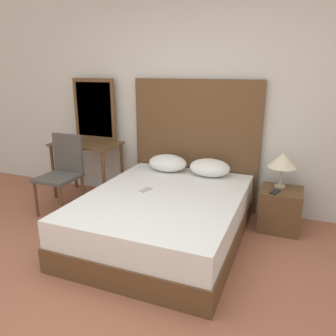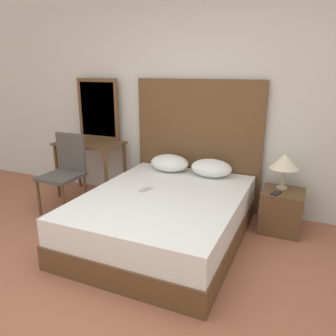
{
  "view_description": "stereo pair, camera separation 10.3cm",
  "coord_description": "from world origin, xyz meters",
  "px_view_note": "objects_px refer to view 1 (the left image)",
  "views": [
    {
      "loc": [
        1.2,
        -1.62,
        1.7
      ],
      "look_at": [
        0.01,
        1.32,
        0.74
      ],
      "focal_mm": 35.0,
      "sensor_mm": 36.0,
      "label": 1
    },
    {
      "loc": [
        1.29,
        -1.58,
        1.7
      ],
      "look_at": [
        0.01,
        1.32,
        0.74
      ],
      "focal_mm": 35.0,
      "sensor_mm": 36.0,
      "label": 2
    }
  ],
  "objects_px": {
    "phone_on_bed": "(146,190)",
    "chair": "(63,169)",
    "nightstand": "(280,209)",
    "phone_on_nightstand": "(275,192)",
    "vanity_desk": "(87,153)",
    "table_lamp": "(283,161)",
    "bed": "(164,217)"
  },
  "relations": [
    {
      "from": "vanity_desk",
      "to": "phone_on_nightstand",
      "type": "bearing_deg",
      "value": -3.11
    },
    {
      "from": "nightstand",
      "to": "phone_on_nightstand",
      "type": "distance_m",
      "value": 0.26
    },
    {
      "from": "phone_on_bed",
      "to": "vanity_desk",
      "type": "bearing_deg",
      "value": 150.63
    },
    {
      "from": "nightstand",
      "to": "bed",
      "type": "bearing_deg",
      "value": -148.22
    },
    {
      "from": "phone_on_nightstand",
      "to": "vanity_desk",
      "type": "distance_m",
      "value": 2.46
    },
    {
      "from": "bed",
      "to": "table_lamp",
      "type": "height_order",
      "value": "table_lamp"
    },
    {
      "from": "vanity_desk",
      "to": "chair",
      "type": "relative_size",
      "value": 0.93
    },
    {
      "from": "bed",
      "to": "nightstand",
      "type": "height_order",
      "value": "bed"
    },
    {
      "from": "phone_on_nightstand",
      "to": "phone_on_bed",
      "type": "bearing_deg",
      "value": -156.66
    },
    {
      "from": "nightstand",
      "to": "phone_on_nightstand",
      "type": "xyz_separation_m",
      "value": [
        -0.07,
        -0.11,
        0.23
      ]
    },
    {
      "from": "table_lamp",
      "to": "chair",
      "type": "bearing_deg",
      "value": -167.48
    },
    {
      "from": "bed",
      "to": "vanity_desk",
      "type": "relative_size",
      "value": 2.22
    },
    {
      "from": "table_lamp",
      "to": "chair",
      "type": "relative_size",
      "value": 0.41
    },
    {
      "from": "phone_on_nightstand",
      "to": "chair",
      "type": "height_order",
      "value": "chair"
    },
    {
      "from": "bed",
      "to": "chair",
      "type": "xyz_separation_m",
      "value": [
        -1.43,
        0.21,
        0.29
      ]
    },
    {
      "from": "vanity_desk",
      "to": "table_lamp",
      "type": "bearing_deg",
      "value": 1.38
    },
    {
      "from": "bed",
      "to": "vanity_desk",
      "type": "xyz_separation_m",
      "value": [
        -1.42,
        0.7,
        0.38
      ]
    },
    {
      "from": "bed",
      "to": "chair",
      "type": "bearing_deg",
      "value": 171.65
    },
    {
      "from": "phone_on_bed",
      "to": "chair",
      "type": "distance_m",
      "value": 1.22
    },
    {
      "from": "nightstand",
      "to": "chair",
      "type": "bearing_deg",
      "value": -169.5
    },
    {
      "from": "bed",
      "to": "phone_on_nightstand",
      "type": "distance_m",
      "value": 1.2
    },
    {
      "from": "phone_on_nightstand",
      "to": "chair",
      "type": "distance_m",
      "value": 2.49
    },
    {
      "from": "phone_on_nightstand",
      "to": "vanity_desk",
      "type": "relative_size",
      "value": 0.19
    },
    {
      "from": "phone_on_bed",
      "to": "vanity_desk",
      "type": "relative_size",
      "value": 0.19
    },
    {
      "from": "chair",
      "to": "vanity_desk",
      "type": "bearing_deg",
      "value": 89.06
    },
    {
      "from": "vanity_desk",
      "to": "bed",
      "type": "bearing_deg",
      "value": -26.33
    },
    {
      "from": "nightstand",
      "to": "table_lamp",
      "type": "distance_m",
      "value": 0.53
    },
    {
      "from": "nightstand",
      "to": "chair",
      "type": "xyz_separation_m",
      "value": [
        -2.53,
        -0.47,
        0.31
      ]
    },
    {
      "from": "nightstand",
      "to": "chair",
      "type": "relative_size",
      "value": 0.48
    },
    {
      "from": "phone_on_bed",
      "to": "phone_on_nightstand",
      "type": "bearing_deg",
      "value": 23.34
    },
    {
      "from": "bed",
      "to": "chair",
      "type": "relative_size",
      "value": 2.07
    },
    {
      "from": "nightstand",
      "to": "table_lamp",
      "type": "bearing_deg",
      "value": 109.54
    }
  ]
}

